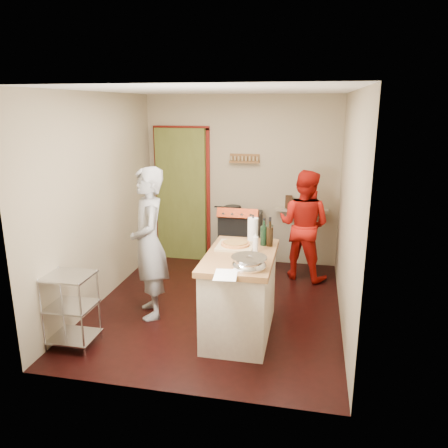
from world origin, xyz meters
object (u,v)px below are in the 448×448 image
(stove, at_px, (240,239))
(person_stripe, at_px, (149,244))
(island, at_px, (240,292))
(person_red, at_px, (304,225))
(wire_shelving, at_px, (71,307))

(stove, height_order, person_stripe, person_stripe)
(stove, bearing_deg, island, -80.43)
(stove, distance_m, person_red, 1.03)
(person_stripe, bearing_deg, island, 51.60)
(island, bearing_deg, stove, 99.57)
(stove, bearing_deg, wire_shelving, -116.85)
(wire_shelving, relative_size, person_stripe, 0.45)
(wire_shelving, xyz_separation_m, person_red, (2.28, 2.40, 0.35))
(island, height_order, person_stripe, person_stripe)
(wire_shelving, relative_size, person_red, 0.51)
(island, bearing_deg, person_stripe, 168.92)
(island, distance_m, person_red, 1.91)
(wire_shelving, bearing_deg, person_stripe, 56.75)
(island, xyz_separation_m, person_stripe, (-1.12, 0.22, 0.41))
(stove, distance_m, wire_shelving, 2.94)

